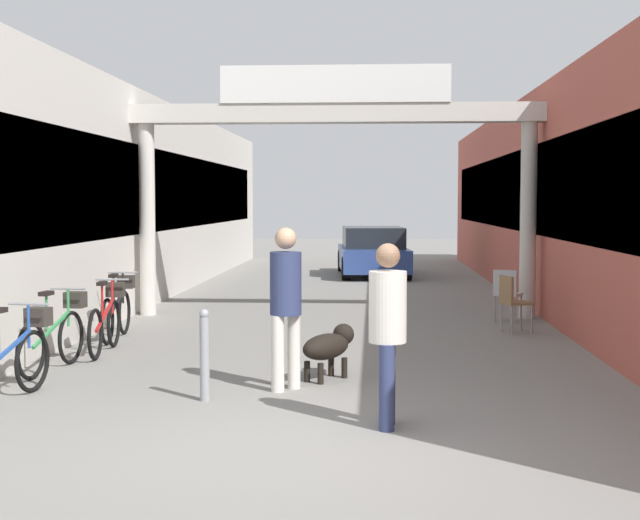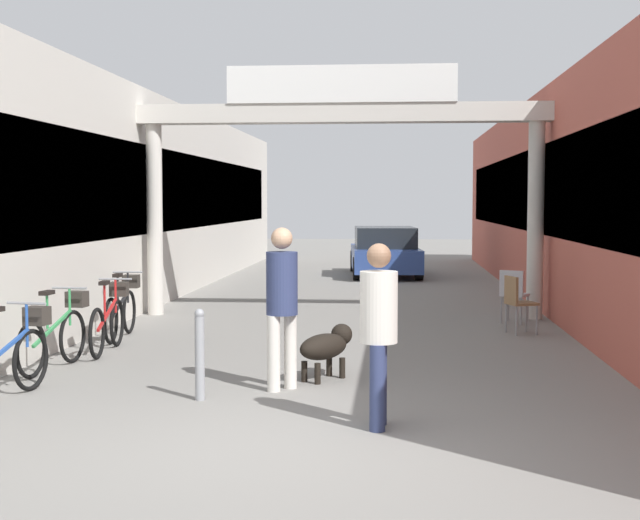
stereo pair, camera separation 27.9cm
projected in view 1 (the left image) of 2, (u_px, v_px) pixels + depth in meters
ground_plane at (293, 445)px, 7.46m from camera, size 80.00×80.00×0.00m
storefront_left at (97, 201)px, 18.59m from camera, size 3.00×26.00×4.09m
storefront_right at (593, 201)px, 17.98m from camera, size 3.00×26.00×4.09m
arcade_sign_gateway at (335, 140)px, 15.50m from camera, size 7.40×0.47×4.37m
pedestrian_with_dog at (286, 297)px, 9.56m from camera, size 0.48×0.48×1.76m
pedestrian_companion at (388, 323)px, 7.98m from camera, size 0.36×0.39×1.67m
dog_on_leash at (330, 346)px, 10.19m from camera, size 0.71×0.84×0.61m
bicycle_blue_nearest at (12, 358)px, 9.10m from camera, size 0.46×1.68×0.98m
bicycle_green_second at (56, 334)px, 10.74m from camera, size 0.46×1.69×0.98m
bicycle_red_third at (107, 320)px, 12.01m from camera, size 0.46×1.69×0.98m
bicycle_black_farthest at (118, 309)px, 13.21m from camera, size 0.46×1.69×0.98m
bollard_post_metal at (205, 354)px, 9.08m from camera, size 0.10×0.10×0.94m
cafe_chair_wood_nearer at (512, 298)px, 13.72m from camera, size 0.51×0.51×0.89m
cafe_chair_aluminium_farther at (507, 291)px, 14.91m from camera, size 0.54×0.54×0.89m
parked_car_blue at (373, 252)px, 24.25m from camera, size 2.04×4.12×1.33m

